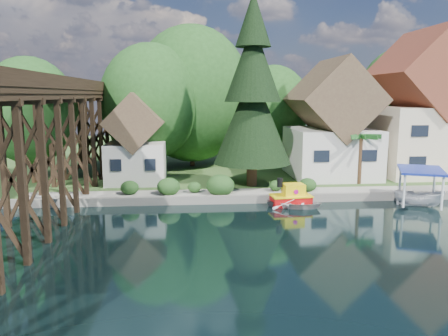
{
  "coord_description": "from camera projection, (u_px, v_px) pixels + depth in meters",
  "views": [
    {
      "loc": [
        -6.47,
        -24.06,
        8.14
      ],
      "look_at": [
        -3.96,
        6.0,
        3.07
      ],
      "focal_mm": 35.0,
      "sensor_mm": 36.0,
      "label": 1
    }
  ],
  "objects": [
    {
      "name": "ground",
      "position": [
        300.0,
        236.0,
        25.52
      ],
      "size": [
        140.0,
        140.0,
        0.0
      ],
      "primitive_type": "plane",
      "color": "black",
      "rests_on": "ground"
    },
    {
      "name": "bank",
      "position": [
        236.0,
        154.0,
        58.89
      ],
      "size": [
        140.0,
        52.0,
        0.5
      ],
      "primitive_type": "cube",
      "color": "#314E1F",
      "rests_on": "ground"
    },
    {
      "name": "seawall",
      "position": [
        325.0,
        198.0,
        33.66
      ],
      "size": [
        60.0,
        0.4,
        0.62
      ],
      "primitive_type": "cube",
      "color": "slate",
      "rests_on": "ground"
    },
    {
      "name": "promenade",
      "position": [
        344.0,
        191.0,
        35.07
      ],
      "size": [
        50.0,
        2.6,
        0.06
      ],
      "primitive_type": "cube",
      "color": "gray",
      "rests_on": "bank"
    },
    {
      "name": "trestle_bridge",
      "position": [
        41.0,
        138.0,
        28.41
      ],
      "size": [
        4.12,
        44.18,
        9.3
      ],
      "color": "black",
      "rests_on": "ground"
    },
    {
      "name": "house_left",
      "position": [
        331.0,
        127.0,
        40.97
      ],
      "size": [
        7.64,
        8.64,
        11.02
      ],
      "color": "silver",
      "rests_on": "bank"
    },
    {
      "name": "house_center",
      "position": [
        421.0,
        113.0,
        41.98
      ],
      "size": [
        8.65,
        9.18,
        13.89
      ],
      "color": "beige",
      "rests_on": "bank"
    },
    {
      "name": "shed",
      "position": [
        136.0,
        145.0,
        38.23
      ],
      "size": [
        5.09,
        5.4,
        7.85
      ],
      "color": "silver",
      "rests_on": "bank"
    },
    {
      "name": "bg_trees",
      "position": [
        259.0,
        103.0,
        45.28
      ],
      "size": [
        49.9,
        13.3,
        10.57
      ],
      "color": "#382314",
      "rests_on": "bank"
    },
    {
      "name": "shrubs",
      "position": [
        212.0,
        184.0,
        34.04
      ],
      "size": [
        15.76,
        2.47,
        1.7
      ],
      "color": "#204418",
      "rests_on": "bank"
    },
    {
      "name": "conifer",
      "position": [
        253.0,
        95.0,
        35.9
      ],
      "size": [
        6.44,
        6.44,
        15.86
      ],
      "color": "#382314",
      "rests_on": "bank"
    },
    {
      "name": "palm_tree",
      "position": [
        361.0,
        138.0,
        37.35
      ],
      "size": [
        4.19,
        4.19,
        4.61
      ],
      "color": "#382314",
      "rests_on": "bank"
    },
    {
      "name": "tugboat",
      "position": [
        291.0,
        197.0,
        32.43
      ],
      "size": [
        3.1,
        1.88,
        2.16
      ],
      "color": "#B60C0D",
      "rests_on": "ground"
    },
    {
      "name": "boat_white_a",
      "position": [
        294.0,
        202.0,
        31.98
      ],
      "size": [
        4.74,
        4.16,
        0.82
      ],
      "primitive_type": "imported",
      "rotation": [
        0.0,
        0.0,
        1.16
      ],
      "color": "silver",
      "rests_on": "ground"
    },
    {
      "name": "boat_canopy",
      "position": [
        420.0,
        190.0,
        32.09
      ],
      "size": [
        4.42,
        5.16,
        2.8
      ],
      "color": "silver",
      "rests_on": "ground"
    }
  ]
}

